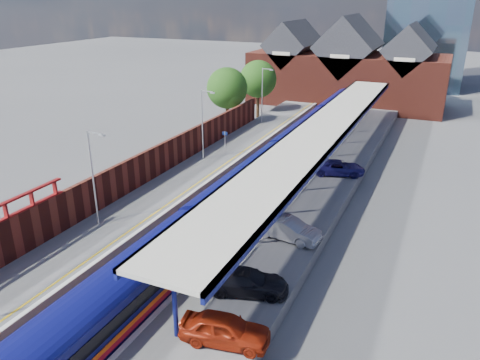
# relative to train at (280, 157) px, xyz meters

# --- Properties ---
(ground) EXTENTS (240.00, 240.00, 0.00)m
(ground) POSITION_rel_train_xyz_m (-1.49, 7.39, -2.12)
(ground) COLOR #5B5B5E
(ground) RESTS_ON ground
(ballast_bed) EXTENTS (6.00, 76.00, 0.06)m
(ballast_bed) POSITION_rel_train_xyz_m (-1.49, -2.61, -2.09)
(ballast_bed) COLOR #473D33
(ballast_bed) RESTS_ON ground
(rails) EXTENTS (4.51, 76.00, 0.14)m
(rails) POSITION_rel_train_xyz_m (-1.49, -2.61, -2.00)
(rails) COLOR slate
(rails) RESTS_ON ground
(left_platform) EXTENTS (5.00, 76.00, 1.00)m
(left_platform) POSITION_rel_train_xyz_m (-6.99, -2.61, -1.62)
(left_platform) COLOR #565659
(left_platform) RESTS_ON ground
(right_platform) EXTENTS (6.00, 76.00, 1.00)m
(right_platform) POSITION_rel_train_xyz_m (4.51, -2.61, -1.62)
(right_platform) COLOR #565659
(right_platform) RESTS_ON ground
(coping_left) EXTENTS (0.30, 76.00, 0.05)m
(coping_left) POSITION_rel_train_xyz_m (-4.64, -2.61, -1.10)
(coping_left) COLOR silver
(coping_left) RESTS_ON left_platform
(coping_right) EXTENTS (0.30, 76.00, 0.05)m
(coping_right) POSITION_rel_train_xyz_m (1.66, -2.61, -1.10)
(coping_right) COLOR silver
(coping_right) RESTS_ON right_platform
(yellow_line) EXTENTS (0.14, 76.00, 0.01)m
(yellow_line) POSITION_rel_train_xyz_m (-5.24, -2.61, -1.12)
(yellow_line) COLOR yellow
(yellow_line) RESTS_ON left_platform
(train) EXTENTS (2.90, 65.91, 3.45)m
(train) POSITION_rel_train_xyz_m (0.00, 0.00, 0.00)
(train) COLOR #0B0E53
(train) RESTS_ON ground
(canopy) EXTENTS (4.50, 52.00, 4.48)m
(canopy) POSITION_rel_train_xyz_m (3.99, -0.66, 3.13)
(canopy) COLOR navy
(canopy) RESTS_ON right_platform
(lamp_post_b) EXTENTS (1.48, 0.18, 7.00)m
(lamp_post_b) POSITION_rel_train_xyz_m (-7.86, -16.61, 2.87)
(lamp_post_b) COLOR #A5A8AA
(lamp_post_b) RESTS_ON left_platform
(lamp_post_c) EXTENTS (1.48, 0.18, 7.00)m
(lamp_post_c) POSITION_rel_train_xyz_m (-7.86, -0.61, 2.87)
(lamp_post_c) COLOR #A5A8AA
(lamp_post_c) RESTS_ON left_platform
(lamp_post_d) EXTENTS (1.48, 0.18, 7.00)m
(lamp_post_d) POSITION_rel_train_xyz_m (-7.86, 15.39, 2.87)
(lamp_post_d) COLOR #A5A8AA
(lamp_post_d) RESTS_ON left_platform
(platform_sign) EXTENTS (0.55, 0.08, 2.50)m
(platform_sign) POSITION_rel_train_xyz_m (-6.49, 1.39, 0.57)
(platform_sign) COLOR #A5A8AA
(platform_sign) RESTS_ON left_platform
(brick_wall) EXTENTS (0.35, 50.00, 3.86)m
(brick_wall) POSITION_rel_train_xyz_m (-9.59, -9.07, 0.33)
(brick_wall) COLOR #5B2118
(brick_wall) RESTS_ON left_platform
(station_building) EXTENTS (30.00, 12.12, 13.78)m
(station_building) POSITION_rel_train_xyz_m (-1.49, 35.39, 3.33)
(station_building) COLOR #5B2118
(station_building) RESTS_ON ground
(tree_near) EXTENTS (5.20, 5.20, 8.10)m
(tree_near) POSITION_rel_train_xyz_m (-11.84, 13.30, 3.23)
(tree_near) COLOR #382314
(tree_near) RESTS_ON ground
(tree_far) EXTENTS (5.20, 5.20, 8.10)m
(tree_far) POSITION_rel_train_xyz_m (-10.84, 21.30, 3.23)
(tree_far) COLOR #382314
(tree_far) RESTS_ON ground
(parked_car_red) EXTENTS (4.59, 2.45, 1.48)m
(parked_car_red) POSITION_rel_train_xyz_m (5.87, -24.04, -0.38)
(parked_car_red) COLOR maroon
(parked_car_red) RESTS_ON right_platform
(parked_car_silver) EXTENTS (4.70, 2.14, 1.49)m
(parked_car_silver) POSITION_rel_train_xyz_m (5.28, -13.11, -0.37)
(parked_car_silver) COLOR #A8A7AC
(parked_car_silver) RESTS_ON right_platform
(parked_car_dark) EXTENTS (5.10, 3.19, 1.38)m
(parked_car_dark) POSITION_rel_train_xyz_m (5.16, -19.93, -0.43)
(parked_car_dark) COLOR black
(parked_car_dark) RESTS_ON right_platform
(parked_car_blue) EXTENTS (5.13, 3.36, 1.31)m
(parked_car_blue) POSITION_rel_train_xyz_m (5.60, 0.56, -0.46)
(parked_car_blue) COLOR navy
(parked_car_blue) RESTS_ON right_platform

